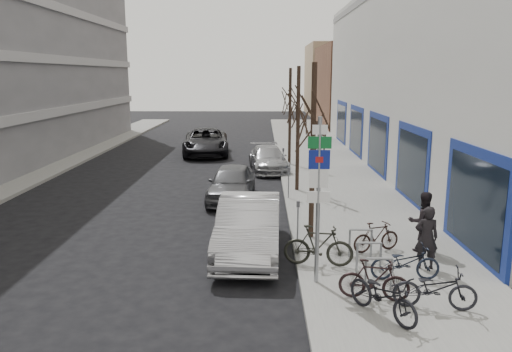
{
  "coord_description": "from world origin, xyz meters",
  "views": [
    {
      "loc": [
        1.08,
        -11.5,
        5.15
      ],
      "look_at": [
        0.87,
        3.92,
        2.0
      ],
      "focal_mm": 35.0,
      "sensor_mm": 36.0,
      "label": 1
    }
  ],
  "objects_px": {
    "meter_back": "(283,158)",
    "pedestrian_far": "(423,221)",
    "parked_car_back": "(268,159)",
    "parked_car_mid": "(232,183)",
    "bike_rack": "(369,254)",
    "bike_mid_curb": "(405,260)",
    "bike_mid_inner": "(318,245)",
    "lane_car": "(206,142)",
    "meter_mid": "(289,180)",
    "tree_far": "(290,94)",
    "tree_near": "(314,110)",
    "meter_front": "(298,217)",
    "parked_car_front": "(249,227)",
    "tree_mid": "(298,99)",
    "bike_near_left": "(383,291)",
    "pedestrian_near": "(426,238)",
    "bike_far_inner": "(376,236)",
    "bike_far_curb": "(435,285)",
    "bike_near_right": "(374,279)",
    "highway_sign_pole": "(318,190)"
  },
  "relations": [
    {
      "from": "tree_far",
      "to": "meter_front",
      "type": "bearing_deg",
      "value": -91.91
    },
    {
      "from": "bike_far_curb",
      "to": "parked_car_front",
      "type": "xyz_separation_m",
      "value": [
        -4.12,
        3.73,
        0.14
      ]
    },
    {
      "from": "meter_mid",
      "to": "lane_car",
      "type": "relative_size",
      "value": 0.21
    },
    {
      "from": "tree_far",
      "to": "bike_mid_curb",
      "type": "relative_size",
      "value": 3.22
    },
    {
      "from": "meter_back",
      "to": "pedestrian_far",
      "type": "bearing_deg",
      "value": -73.36
    },
    {
      "from": "parked_car_back",
      "to": "lane_car",
      "type": "height_order",
      "value": "lane_car"
    },
    {
      "from": "parked_car_back",
      "to": "pedestrian_near",
      "type": "height_order",
      "value": "pedestrian_near"
    },
    {
      "from": "meter_mid",
      "to": "bike_mid_inner",
      "type": "relative_size",
      "value": 0.68
    },
    {
      "from": "bike_mid_curb",
      "to": "parked_car_back",
      "type": "height_order",
      "value": "parked_car_back"
    },
    {
      "from": "meter_mid",
      "to": "meter_back",
      "type": "height_order",
      "value": "same"
    },
    {
      "from": "lane_car",
      "to": "meter_front",
      "type": "bearing_deg",
      "value": -80.26
    },
    {
      "from": "bike_rack",
      "to": "bike_far_inner",
      "type": "relative_size",
      "value": 1.52
    },
    {
      "from": "bike_rack",
      "to": "bike_mid_curb",
      "type": "relative_size",
      "value": 1.32
    },
    {
      "from": "meter_front",
      "to": "lane_car",
      "type": "bearing_deg",
      "value": 105.06
    },
    {
      "from": "parked_car_mid",
      "to": "parked_car_back",
      "type": "xyz_separation_m",
      "value": [
        1.59,
        6.51,
        -0.08
      ]
    },
    {
      "from": "tree_mid",
      "to": "bike_near_left",
      "type": "relative_size",
      "value": 2.99
    },
    {
      "from": "meter_mid",
      "to": "tree_far",
      "type": "bearing_deg",
      "value": 86.78
    },
    {
      "from": "bike_rack",
      "to": "parked_car_front",
      "type": "bearing_deg",
      "value": 150.87
    },
    {
      "from": "bike_rack",
      "to": "meter_back",
      "type": "height_order",
      "value": "meter_back"
    },
    {
      "from": "parked_car_back",
      "to": "parked_car_mid",
      "type": "bearing_deg",
      "value": -110.54
    },
    {
      "from": "bike_near_right",
      "to": "bike_far_curb",
      "type": "bearing_deg",
      "value": -97.44
    },
    {
      "from": "meter_back",
      "to": "bike_near_left",
      "type": "xyz_separation_m",
      "value": [
        1.45,
        -15.78,
        -0.2
      ]
    },
    {
      "from": "bike_rack",
      "to": "parked_car_back",
      "type": "xyz_separation_m",
      "value": [
        -2.41,
        14.53,
        0.0
      ]
    },
    {
      "from": "bike_rack",
      "to": "parked_car_front",
      "type": "xyz_separation_m",
      "value": [
        -3.11,
        1.73,
        0.17
      ]
    },
    {
      "from": "tree_near",
      "to": "meter_mid",
      "type": "xyz_separation_m",
      "value": [
        -0.45,
        5.0,
        -3.19
      ]
    },
    {
      "from": "bike_near_left",
      "to": "pedestrian_near",
      "type": "relative_size",
      "value": 1.1
    },
    {
      "from": "meter_front",
      "to": "bike_far_curb",
      "type": "bearing_deg",
      "value": -58.85
    },
    {
      "from": "tree_far",
      "to": "lane_car",
      "type": "xyz_separation_m",
      "value": [
        -5.22,
        4.21,
        -3.26
      ]
    },
    {
      "from": "bike_mid_inner",
      "to": "parked_car_mid",
      "type": "relative_size",
      "value": 0.43
    },
    {
      "from": "bike_mid_inner",
      "to": "bike_rack",
      "type": "bearing_deg",
      "value": -102.24
    },
    {
      "from": "parked_car_back",
      "to": "bike_rack",
      "type": "bearing_deg",
      "value": -87.39
    },
    {
      "from": "bike_far_curb",
      "to": "tree_near",
      "type": "bearing_deg",
      "value": 33.06
    },
    {
      "from": "bike_rack",
      "to": "pedestrian_far",
      "type": "distance_m",
      "value": 2.51
    },
    {
      "from": "bike_rack",
      "to": "parked_car_back",
      "type": "bearing_deg",
      "value": 99.42
    },
    {
      "from": "bike_mid_inner",
      "to": "lane_car",
      "type": "distance_m",
      "value": 20.32
    },
    {
      "from": "parked_car_front",
      "to": "parked_car_mid",
      "type": "height_order",
      "value": "parked_car_front"
    },
    {
      "from": "pedestrian_near",
      "to": "meter_front",
      "type": "bearing_deg",
      "value": -29.82
    },
    {
      "from": "meter_front",
      "to": "meter_back",
      "type": "distance_m",
      "value": 11.0
    },
    {
      "from": "bike_far_curb",
      "to": "highway_sign_pole",
      "type": "bearing_deg",
      "value": 68.87
    },
    {
      "from": "bike_mid_curb",
      "to": "bike_far_inner",
      "type": "xyz_separation_m",
      "value": [
        -0.27,
        2.0,
        -0.07
      ]
    },
    {
      "from": "bike_near_right",
      "to": "bike_near_left",
      "type": "bearing_deg",
      "value": -167.65
    },
    {
      "from": "bike_rack",
      "to": "meter_front",
      "type": "height_order",
      "value": "meter_front"
    },
    {
      "from": "tree_near",
      "to": "tree_far",
      "type": "distance_m",
      "value": 13.0
    },
    {
      "from": "meter_mid",
      "to": "pedestrian_near",
      "type": "height_order",
      "value": "pedestrian_near"
    },
    {
      "from": "meter_back",
      "to": "tree_far",
      "type": "bearing_deg",
      "value": 79.8
    },
    {
      "from": "meter_front",
      "to": "bike_near_right",
      "type": "bearing_deg",
      "value": -70.08
    },
    {
      "from": "parked_car_front",
      "to": "meter_mid",
      "type": "bearing_deg",
      "value": 78.52
    },
    {
      "from": "bike_near_left",
      "to": "meter_back",
      "type": "bearing_deg",
      "value": 60.72
    },
    {
      "from": "meter_back",
      "to": "parked_car_front",
      "type": "xyz_separation_m",
      "value": [
        -1.46,
        -11.67,
        -0.09
      ]
    },
    {
      "from": "tree_far",
      "to": "bike_rack",
      "type": "bearing_deg",
      "value": -85.68
    }
  ]
}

